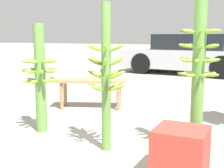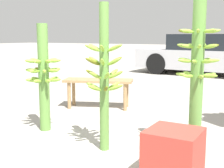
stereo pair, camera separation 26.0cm
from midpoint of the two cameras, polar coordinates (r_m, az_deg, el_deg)
The scene contains 7 objects.
ground_plane at distance 3.46m, azimuth -4.77°, elevation -12.15°, with size 80.00×80.00×0.00m, color #9E998E.
banana_stalk_left at distance 4.10m, azimuth -14.78°, elevation 1.27°, with size 0.46×0.46×1.39m.
banana_stalk_center at distance 3.30m, azimuth -3.35°, elevation 1.61°, with size 0.44×0.42×1.58m.
banana_stalk_right at distance 3.27m, azimuth 13.34°, elevation 2.19°, with size 0.43×0.43×1.67m.
market_bench at distance 5.36m, azimuth -5.29°, elevation -0.08°, with size 1.24×0.81×0.50m.
parked_car at distance 10.52m, azimuth 13.10°, elevation 5.29°, with size 4.21×2.04×1.29m.
produce_crate at distance 2.83m, azimuth 9.84°, elevation -12.34°, with size 0.44×0.44×0.44m.
Camera 1 is at (1.54, -2.84, 1.24)m, focal length 50.00 mm.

